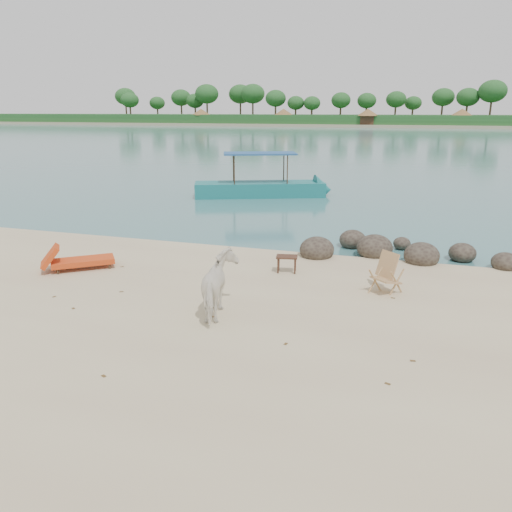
{
  "coord_description": "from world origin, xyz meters",
  "views": [
    {
      "loc": [
        3.64,
        -9.0,
        4.38
      ],
      "look_at": [
        0.23,
        2.0,
        1.0
      ],
      "focal_mm": 35.0,
      "sensor_mm": 36.0,
      "label": 1
    }
  ],
  "objects_px": {
    "boulders": "(388,251)",
    "side_table": "(287,265)",
    "boat_near": "(260,160)",
    "deck_chair": "(386,275)",
    "cow": "(220,287)",
    "lounge_chair": "(83,259)"
  },
  "relations": [
    {
      "from": "deck_chair",
      "to": "boat_near",
      "type": "bearing_deg",
      "value": 160.21
    },
    {
      "from": "deck_chair",
      "to": "cow",
      "type": "bearing_deg",
      "value": -101.82
    },
    {
      "from": "cow",
      "to": "lounge_chair",
      "type": "height_order",
      "value": "cow"
    },
    {
      "from": "side_table",
      "to": "boat_near",
      "type": "relative_size",
      "value": 0.08
    },
    {
      "from": "cow",
      "to": "side_table",
      "type": "relative_size",
      "value": 2.83
    },
    {
      "from": "lounge_chair",
      "to": "boat_near",
      "type": "distance_m",
      "value": 13.92
    },
    {
      "from": "boat_near",
      "to": "cow",
      "type": "bearing_deg",
      "value": -97.58
    },
    {
      "from": "lounge_chair",
      "to": "deck_chair",
      "type": "xyz_separation_m",
      "value": [
        8.34,
        0.53,
        0.17
      ]
    },
    {
      "from": "boat_near",
      "to": "side_table",
      "type": "bearing_deg",
      "value": -91.28
    },
    {
      "from": "side_table",
      "to": "boat_near",
      "type": "distance_m",
      "value": 13.3
    },
    {
      "from": "cow",
      "to": "boat_near",
      "type": "relative_size",
      "value": 0.21
    },
    {
      "from": "boulders",
      "to": "boat_near",
      "type": "bearing_deg",
      "value": 125.86
    },
    {
      "from": "boulders",
      "to": "deck_chair",
      "type": "bearing_deg",
      "value": -88.06
    },
    {
      "from": "cow",
      "to": "side_table",
      "type": "distance_m",
      "value": 3.47
    },
    {
      "from": "lounge_chair",
      "to": "deck_chair",
      "type": "relative_size",
      "value": 2.19
    },
    {
      "from": "cow",
      "to": "deck_chair",
      "type": "relative_size",
      "value": 1.69
    },
    {
      "from": "boulders",
      "to": "side_table",
      "type": "xyz_separation_m",
      "value": [
        -2.6,
        -2.53,
        0.06
      ]
    },
    {
      "from": "deck_chair",
      "to": "side_table",
      "type": "bearing_deg",
      "value": -156.1
    },
    {
      "from": "boat_near",
      "to": "deck_chair",
      "type": "bearing_deg",
      "value": -82.69
    },
    {
      "from": "cow",
      "to": "lounge_chair",
      "type": "bearing_deg",
      "value": -37.29
    },
    {
      "from": "boulders",
      "to": "side_table",
      "type": "height_order",
      "value": "boulders"
    },
    {
      "from": "boulders",
      "to": "cow",
      "type": "distance_m",
      "value": 6.77
    }
  ]
}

